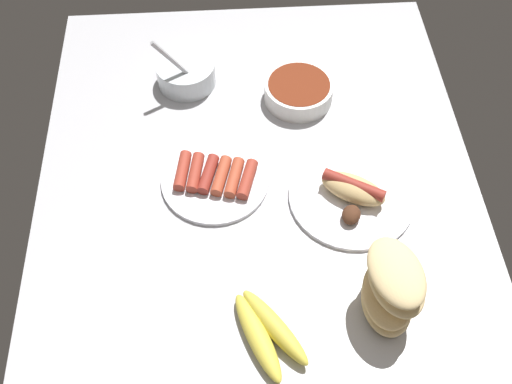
{
  "coord_description": "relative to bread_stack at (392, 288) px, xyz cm",
  "views": [
    {
      "loc": [
        70.5,
        -5.19,
        101.36
      ],
      "look_at": [
        0.4,
        -0.73,
        3.0
      ],
      "focal_mm": 43.07,
      "sensor_mm": 36.0,
      "label": 1
    }
  ],
  "objects": [
    {
      "name": "plate_sausages",
      "position": [
        -29.72,
        -29.62,
        -6.02
      ],
      "size": [
        22.11,
        22.11,
        3.44
      ],
      "color": "white",
      "rests_on": "ground_plane"
    },
    {
      "name": "banana_bunch",
      "position": [
        4.31,
        -21.57,
        -5.39
      ],
      "size": [
        18.48,
        14.21,
        3.87
      ],
      "color": "gold",
      "rests_on": "ground_plane"
    },
    {
      "name": "bowl_chili",
      "position": [
        -52.06,
        -10.2,
        -4.66
      ],
      "size": [
        15.4,
        15.4,
        4.61
      ],
      "color": "white",
      "rests_on": "ground_plane"
    },
    {
      "name": "bread_stack",
      "position": [
        0.0,
        0.0,
        0.0
      ],
      "size": [
        14.99,
        11.77,
        14.4
      ],
      "color": "#E5C689",
      "rests_on": "ground_plane"
    },
    {
      "name": "bowl_coleslaw",
      "position": [
        -58.96,
        -35.45,
        -4.06
      ],
      "size": [
        13.46,
        13.46,
        15.62
      ],
      "color": "silver",
      "rests_on": "ground_plane"
    },
    {
      "name": "ground_plane",
      "position": [
        -24.79,
        -20.83,
        -8.7
      ],
      "size": [
        120.0,
        90.0,
        3.0
      ],
      "primitive_type": "cube",
      "color": "#B2B2B7"
    },
    {
      "name": "plate_hotdog_assembled",
      "position": [
        -23.63,
        -2.4,
        -5.51
      ],
      "size": [
        25.33,
        25.33,
        5.61
      ],
      "color": "white",
      "rests_on": "ground_plane"
    }
  ]
}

